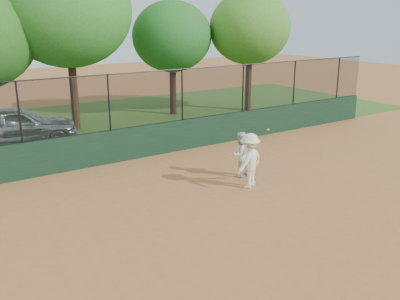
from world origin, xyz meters
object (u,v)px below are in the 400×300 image
player_main (249,161)px  tree_2 (67,11)px  player_second (240,154)px  tree_3 (172,37)px  parked_car (16,126)px  tree_4 (250,28)px

player_main → tree_2: size_ratio=0.24×
player_second → tree_3: size_ratio=0.25×
parked_car → player_second: (5.30, -7.98, -0.06)m
player_second → player_main: size_ratio=0.79×
parked_car → tree_4: size_ratio=0.74×
player_second → tree_4: tree_4 is taller
player_second → tree_2: bearing=-82.4°
player_second → tree_2: (-2.34, 9.37, 4.59)m
player_second → tree_3: tree_3 is taller
player_main → tree_2: 11.40m
player_main → tree_3: 11.75m
player_second → tree_4: bearing=-137.3°
tree_2 → tree_4: bearing=-5.8°
player_main → parked_car: bearing=118.9°
tree_2 → tree_4: (9.59, -0.97, -0.85)m
tree_2 → tree_3: size_ratio=1.32×
player_second → tree_3: bearing=-114.5°
player_main → tree_4: bearing=50.7°
parked_car → player_main: size_ratio=2.51×
parked_car → tree_2: tree_2 is taller
player_main → tree_4: size_ratio=0.29×
player_main → tree_3: (3.56, 10.72, 3.24)m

